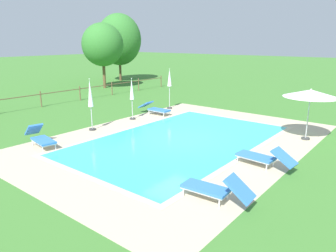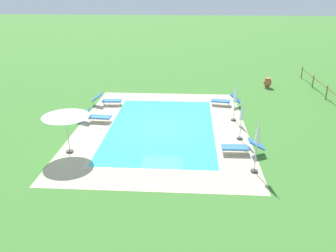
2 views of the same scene
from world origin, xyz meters
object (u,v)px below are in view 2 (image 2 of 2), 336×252
sun_lounger_north_far (225,100)px  patio_umbrella_closed_row_mid_west (235,95)px  patio_umbrella_closed_row_centre (258,135)px  patio_umbrella_closed_row_west (242,113)px  sun_lounger_north_end (108,100)px  patio_umbrella_open_foreground (65,113)px  sun_lounger_north_mid (95,116)px  sun_lounger_north_near_steps (241,147)px  terracotta_urn_near_fence (268,83)px

sun_lounger_north_far → patio_umbrella_closed_row_mid_west: bearing=5.8°
patio_umbrella_closed_row_mid_west → patio_umbrella_closed_row_centre: size_ratio=0.99×
patio_umbrella_closed_row_west → patio_umbrella_closed_row_centre: size_ratio=0.90×
patio_umbrella_closed_row_centre → sun_lounger_north_end: bearing=-135.9°
patio_umbrella_open_foreground → patio_umbrella_closed_row_west: size_ratio=0.99×
sun_lounger_north_far → patio_umbrella_open_foreground: size_ratio=0.91×
sun_lounger_north_mid → sun_lounger_north_far: bearing=113.8°
sun_lounger_north_near_steps → sun_lounger_north_end: (-6.98, -8.17, 0.02)m
sun_lounger_north_near_steps → sun_lounger_north_end: sun_lounger_north_end is taller
patio_umbrella_open_foreground → terracotta_urn_near_fence: 17.48m
sun_lounger_north_end → patio_umbrella_closed_row_west: bearing=57.7°
sun_lounger_north_mid → terracotta_urn_near_fence: terracotta_urn_near_fence is taller
sun_lounger_north_far → patio_umbrella_closed_row_mid_west: 3.14m
patio_umbrella_open_foreground → patio_umbrella_closed_row_west: bearing=103.9°
sun_lounger_north_near_steps → sun_lounger_north_mid: bearing=-114.9°
sun_lounger_north_near_steps → patio_umbrella_closed_row_centre: bearing=11.4°
sun_lounger_north_far → patio_umbrella_open_foreground: patio_umbrella_open_foreground is taller
patio_umbrella_closed_row_mid_west → patio_umbrella_closed_row_west: bearing=0.6°
patio_umbrella_closed_row_mid_west → terracotta_urn_near_fence: size_ratio=3.22×
sun_lounger_north_near_steps → terracotta_urn_near_fence: bearing=163.3°
sun_lounger_north_far → patio_umbrella_closed_row_centre: size_ratio=0.81×
sun_lounger_north_mid → patio_umbrella_open_foreground: 4.56m
sun_lounger_north_far → patio_umbrella_closed_row_centre: patio_umbrella_closed_row_centre is taller
sun_lounger_north_mid → patio_umbrella_open_foreground: size_ratio=0.92×
patio_umbrella_closed_row_mid_west → patio_umbrella_closed_row_centre: (6.35, 0.23, 0.13)m
sun_lounger_north_near_steps → terracotta_urn_near_fence: terracotta_urn_near_fence is taller
patio_umbrella_open_foreground → patio_umbrella_closed_row_centre: patio_umbrella_closed_row_centre is taller
sun_lounger_north_near_steps → patio_umbrella_closed_row_west: (-1.71, 0.17, 1.11)m
sun_lounger_north_far → sun_lounger_north_end: bearing=-87.1°
patio_umbrella_closed_row_west → patio_umbrella_open_foreground: bearing=-76.1°
patio_umbrella_closed_row_centre → terracotta_urn_near_fence: (-13.97, 3.27, -1.34)m
sun_lounger_north_mid → patio_umbrella_closed_row_centre: bearing=56.6°
patio_umbrella_closed_row_west → terracotta_urn_near_fence: patio_umbrella_closed_row_west is taller
patio_umbrella_open_foreground → patio_umbrella_closed_row_centre: 8.91m
patio_umbrella_open_foreground → sun_lounger_north_end: bearing=178.0°
sun_lounger_north_near_steps → patio_umbrella_closed_row_centre: (1.84, 0.37, 1.40)m
sun_lounger_north_mid → patio_umbrella_closed_row_west: patio_umbrella_closed_row_west is taller
sun_lounger_north_near_steps → sun_lounger_north_mid: (-3.82, -8.22, 0.01)m
sun_lounger_north_near_steps → patio_umbrella_closed_row_mid_west: patio_umbrella_closed_row_mid_west is taller
sun_lounger_north_end → patio_umbrella_closed_row_west: (5.26, 8.33, 1.09)m
sun_lounger_north_end → terracotta_urn_near_fence: 12.88m
sun_lounger_north_mid → sun_lounger_north_far: 8.82m
sun_lounger_north_end → patio_umbrella_closed_row_mid_west: 8.76m
terracotta_urn_near_fence → sun_lounger_north_mid: bearing=-55.0°
patio_umbrella_open_foreground → patio_umbrella_closed_row_mid_west: (-4.93, 8.57, -0.41)m
sun_lounger_north_end → terracotta_urn_near_fence: sun_lounger_north_end is taller
sun_lounger_north_near_steps → sun_lounger_north_far: size_ratio=1.01×
sun_lounger_north_near_steps → patio_umbrella_closed_row_west: bearing=174.4°
sun_lounger_north_mid → patio_umbrella_closed_row_mid_west: (-0.69, 8.36, 1.27)m
patio_umbrella_closed_row_mid_west → terracotta_urn_near_fence: patio_umbrella_closed_row_mid_west is taller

